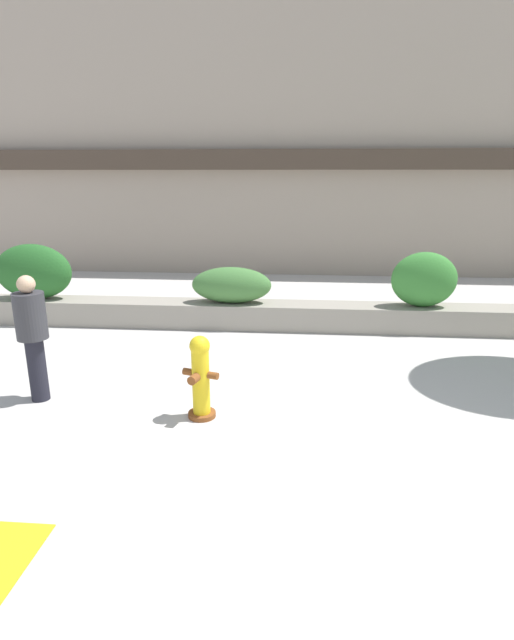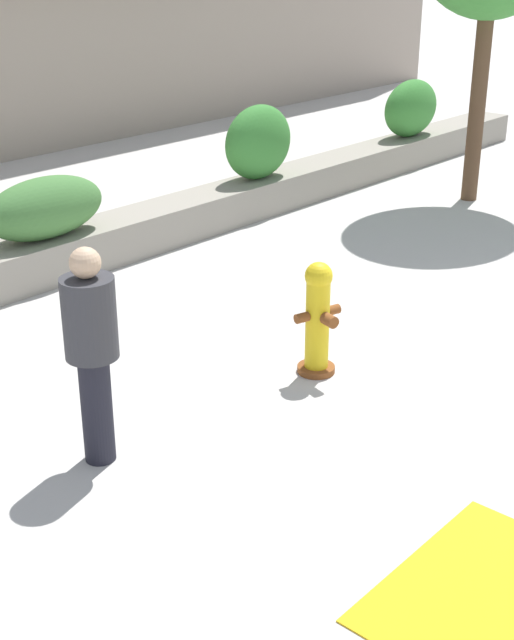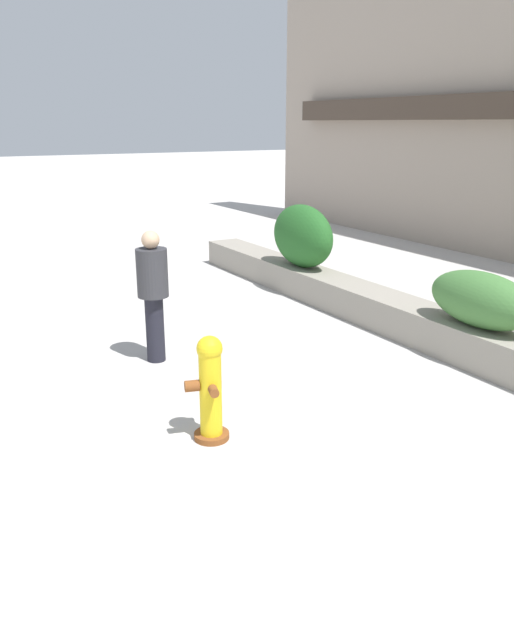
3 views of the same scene
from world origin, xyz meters
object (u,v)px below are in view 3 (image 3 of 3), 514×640
at_px(hedge_bush_1, 481,300).
at_px(hedge_bush_0, 302,236).
at_px(pedestrian, 153,288).
at_px(fire_hydrant, 210,387).

bearing_deg(hedge_bush_1, hedge_bush_0, 180.00).
bearing_deg(hedge_bush_0, pedestrian, -62.28).
xyz_separation_m(hedge_bush_0, pedestrian, (1.89, -3.59, -0.07)).
height_order(hedge_bush_0, fire_hydrant, hedge_bush_0).
height_order(fire_hydrant, pedestrian, pedestrian).
distance_m(hedge_bush_0, fire_hydrant, 5.75).
relative_size(fire_hydrant, pedestrian, 0.62).
bearing_deg(fire_hydrant, hedge_bush_1, 91.83).
distance_m(hedge_bush_0, pedestrian, 4.06).
bearing_deg(hedge_bush_0, fire_hydrant, -43.07).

